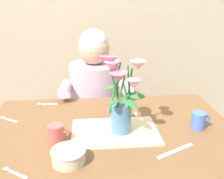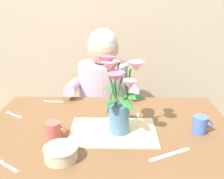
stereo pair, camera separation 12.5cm
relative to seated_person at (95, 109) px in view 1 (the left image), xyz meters
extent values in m
cube|color=tan|center=(0.05, 0.43, 0.69)|extent=(4.00, 0.10, 2.50)
cube|color=brown|center=(0.05, -0.62, 0.16)|extent=(1.20, 0.80, 0.04)
cylinder|color=brown|center=(-0.49, -0.28, -0.21)|extent=(0.06, 0.06, 0.70)
cylinder|color=brown|center=(0.59, -0.28, -0.21)|extent=(0.06, 0.06, 0.70)
cylinder|color=#4C4C56|center=(0.00, 0.00, -0.36)|extent=(0.30, 0.30, 0.40)
cylinder|color=#BC9EB2|center=(0.00, 0.00, 0.09)|extent=(0.34, 0.34, 0.50)
sphere|color=tan|center=(0.00, 0.00, 0.44)|extent=(0.21, 0.21, 0.21)
sphere|color=silver|center=(0.00, 0.00, 0.48)|extent=(0.19, 0.19, 0.19)
cylinder|color=#BC9EB2|center=(-0.19, -0.14, 0.22)|extent=(0.07, 0.33, 0.12)
cylinder|color=#BC9EB2|center=(0.19, -0.14, 0.22)|extent=(0.07, 0.33, 0.12)
cube|color=beige|center=(0.08, -0.65, 0.18)|extent=(0.40, 0.28, 0.00)
cylinder|color=teal|center=(0.10, -0.65, 0.25)|extent=(0.10, 0.10, 0.14)
cylinder|color=#2D7533|center=(0.14, -0.66, 0.39)|extent=(0.03, 0.01, 0.22)
cone|color=pink|center=(0.17, -0.67, 0.50)|extent=(0.10, 0.10, 0.04)
sphere|color=#E5D14C|center=(0.17, -0.67, 0.50)|extent=(0.02, 0.02, 0.02)
cylinder|color=#2D7533|center=(0.14, -0.63, 0.38)|extent=(0.02, 0.05, 0.21)
cone|color=#DB6684|center=(0.18, -0.60, 0.49)|extent=(0.09, 0.09, 0.05)
sphere|color=#E5D14C|center=(0.18, -0.60, 0.49)|extent=(0.02, 0.02, 0.02)
cylinder|color=#2D7533|center=(0.09, -0.63, 0.38)|extent=(0.03, 0.03, 0.20)
cone|color=pink|center=(0.07, -0.60, 0.47)|extent=(0.10, 0.10, 0.06)
sphere|color=#E5D14C|center=(0.07, -0.60, 0.48)|extent=(0.02, 0.02, 0.02)
cylinder|color=#2D7533|center=(0.07, -0.65, 0.39)|extent=(0.06, 0.05, 0.23)
cone|color=#DB6684|center=(0.05, -0.64, 0.51)|extent=(0.10, 0.11, 0.06)
sphere|color=#E5D14C|center=(0.05, -0.64, 0.52)|extent=(0.02, 0.02, 0.02)
cylinder|color=#2D7533|center=(0.08, -0.66, 0.39)|extent=(0.06, 0.05, 0.21)
cone|color=pink|center=(0.05, -0.67, 0.50)|extent=(0.08, 0.08, 0.04)
sphere|color=#E5D14C|center=(0.05, -0.67, 0.50)|extent=(0.02, 0.02, 0.02)
cylinder|color=#2D7533|center=(0.09, -0.67, 0.37)|extent=(0.05, 0.01, 0.18)
cone|color=#DB6684|center=(0.09, -0.69, 0.46)|extent=(0.11, 0.11, 0.05)
sphere|color=#E5D14C|center=(0.09, -0.69, 0.46)|extent=(0.02, 0.02, 0.02)
cylinder|color=#2D7533|center=(0.12, -0.69, 0.36)|extent=(0.05, 0.03, 0.16)
cone|color=pink|center=(0.14, -0.73, 0.44)|extent=(0.07, 0.07, 0.04)
sphere|color=#E5D14C|center=(0.14, -0.73, 0.44)|extent=(0.02, 0.02, 0.02)
ellipsoid|color=#2D7533|center=(0.07, -0.70, 0.35)|extent=(0.08, 0.10, 0.02)
ellipsoid|color=#2D7533|center=(0.06, -0.61, 0.39)|extent=(0.09, 0.09, 0.05)
ellipsoid|color=#2D7533|center=(0.16, -0.67, 0.36)|extent=(0.10, 0.06, 0.03)
ellipsoid|color=#2D7533|center=(0.13, -0.71, 0.35)|extent=(0.08, 0.10, 0.03)
cylinder|color=beige|center=(-0.12, -0.87, 0.20)|extent=(0.13, 0.13, 0.05)
torus|color=beige|center=(-0.12, -0.87, 0.23)|extent=(0.14, 0.14, 0.01)
cube|color=silver|center=(0.31, -0.84, 0.18)|extent=(0.18, 0.10, 0.00)
cylinder|color=#476BB7|center=(0.48, -0.65, 0.22)|extent=(0.07, 0.07, 0.08)
torus|color=#476BB7|center=(0.51, -0.65, 0.22)|extent=(0.04, 0.01, 0.04)
cylinder|color=#CC564C|center=(-0.19, -0.72, 0.22)|extent=(0.07, 0.07, 0.08)
torus|color=#CC564C|center=(-0.15, -0.72, 0.22)|extent=(0.04, 0.01, 0.04)
cube|color=silver|center=(-0.27, -0.30, 0.18)|extent=(0.10, 0.02, 0.00)
ellipsoid|color=silver|center=(-0.33, -0.29, 0.18)|extent=(0.03, 0.02, 0.01)
cube|color=silver|center=(-0.31, -0.93, 0.18)|extent=(0.09, 0.06, 0.00)
ellipsoid|color=silver|center=(-0.35, -0.90, 0.18)|extent=(0.03, 0.03, 0.01)
cube|color=silver|center=(-0.44, -0.49, 0.18)|extent=(0.09, 0.06, 0.00)
ellipsoid|color=silver|center=(-0.49, -0.46, 0.18)|extent=(0.03, 0.03, 0.01)
cube|color=silver|center=(0.20, -0.50, 0.18)|extent=(0.01, 0.10, 0.00)
ellipsoid|color=silver|center=(0.20, -0.56, 0.18)|extent=(0.02, 0.03, 0.01)
camera|label=1|loc=(-0.04, -1.74, 0.79)|focal=42.38mm
camera|label=2|loc=(0.09, -1.74, 0.79)|focal=42.38mm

